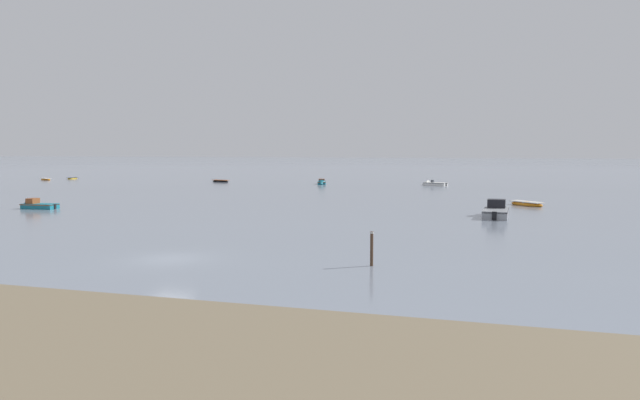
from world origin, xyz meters
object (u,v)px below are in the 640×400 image
motorboat_moored_5 (35,206)px  motorboat_moored_3 (432,184)px  rowboat_moored_3 (73,178)px  mooring_post_left (372,250)px  rowboat_moored_2 (46,179)px  motorboat_moored_4 (322,183)px  rowboat_moored_0 (221,181)px  rowboat_moored_5 (527,204)px  motorboat_moored_1 (496,212)px

motorboat_moored_5 → motorboat_moored_3: bearing=-129.0°
rowboat_moored_3 → motorboat_moored_5: bearing=32.1°
rowboat_moored_3 → mooring_post_left: bearing=43.6°
rowboat_moored_2 → motorboat_moored_4: size_ratio=0.86×
rowboat_moored_2 → rowboat_moored_3: size_ratio=1.17×
rowboat_moored_0 → rowboat_moored_5: size_ratio=1.00×
motorboat_moored_1 → rowboat_moored_2: bearing=68.6°
motorboat_moored_5 → mooring_post_left: (41.94, -20.60, 0.67)m
motorboat_moored_1 → motorboat_moored_5: size_ratio=1.42×
rowboat_moored_0 → rowboat_moored_3: 36.36m
rowboat_moored_2 → motorboat_moored_3: bearing=28.8°
motorboat_moored_1 → motorboat_moored_3: motorboat_moored_1 is taller
motorboat_moored_1 → rowboat_moored_0: bearing=52.1°
rowboat_moored_0 → rowboat_moored_5: rowboat_moored_5 is taller
rowboat_moored_0 → motorboat_moored_3: 41.56m
motorboat_moored_1 → motorboat_moored_5: motorboat_moored_1 is taller
rowboat_moored_3 → rowboat_moored_0: bearing=83.7°
rowboat_moored_2 → rowboat_moored_3: (2.56, 5.16, -0.02)m
motorboat_moored_1 → mooring_post_left: 28.26m
rowboat_moored_5 → mooring_post_left: 40.75m
rowboat_moored_3 → rowboat_moored_2: bearing=-30.2°
motorboat_moored_4 → mooring_post_left: mooring_post_left is taller
rowboat_moored_2 → rowboat_moored_0: bearing=31.4°
rowboat_moored_0 → motorboat_moored_4: bearing=-168.0°
motorboat_moored_4 → rowboat_moored_5: bearing=32.6°
motorboat_moored_1 → rowboat_moored_5: (3.66, 11.95, -0.18)m
motorboat_moored_4 → rowboat_moored_5: 46.74m
motorboat_moored_1 → motorboat_moored_4: bearing=38.1°
motorboat_moored_3 → rowboat_moored_5: (13.90, -33.86, -0.04)m
mooring_post_left → motorboat_moored_1: bearing=75.2°
rowboat_moored_3 → mooring_post_left: 109.90m
rowboat_moored_0 → motorboat_moored_3: size_ratio=0.83×
rowboat_moored_2 → motorboat_moored_4: motorboat_moored_4 is taller
rowboat_moored_0 → motorboat_moored_1: motorboat_moored_1 is taller
motorboat_moored_1 → rowboat_moored_5: 12.50m
rowboat_moored_3 → motorboat_moored_4: size_ratio=0.73×
motorboat_moored_5 → rowboat_moored_2: bearing=-52.0°
motorboat_moored_4 → mooring_post_left: bearing=3.9°
rowboat_moored_0 → rowboat_moored_2: (-38.89, -3.61, -0.02)m
rowboat_moored_5 → mooring_post_left: bearing=-62.0°
rowboat_moored_0 → rowboat_moored_2: rowboat_moored_0 is taller
motorboat_moored_4 → motorboat_moored_5: 54.07m
motorboat_moored_4 → rowboat_moored_2: bearing=-102.1°
rowboat_moored_0 → mooring_post_left: (44.56, -72.84, 0.76)m
motorboat_moored_3 → motorboat_moored_5: (-38.94, -52.52, 0.03)m
rowboat_moored_2 → mooring_post_left: bearing=-13.6°
rowboat_moored_0 → motorboat_moored_4: (21.42, -1.54, 0.07)m
motorboat_moored_1 → motorboat_moored_3: (-10.24, 45.82, -0.14)m
rowboat_moored_0 → rowboat_moored_5: 64.83m
motorboat_moored_3 → motorboat_moored_5: size_ratio=1.09×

